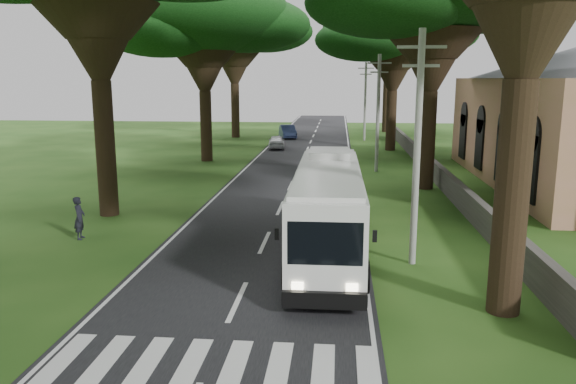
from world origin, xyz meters
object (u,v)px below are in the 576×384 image
Objects in this scene: distant_car_a at (277,142)px; pedestrian at (79,218)px; pole_far at (365,100)px; pole_mid at (378,111)px; coach_bus at (328,208)px; pole_near at (417,145)px; distant_car_b at (288,132)px.

pedestrian is (-4.66, -30.09, 0.22)m from distant_car_a.
pole_far is at bearing -142.25° from distant_car_a.
pole_mid is 19.59m from coach_bus.
coach_bus is 31.69m from distant_car_a.
coach_bus is (-3.00, -19.21, -2.42)m from pole_mid.
distant_car_b is (-8.18, 41.34, -3.45)m from pole_near.
pole_near is at bearing -90.00° from pole_far.
coach_bus is 3.05× the size of distant_car_a.
pole_near reaches higher than distant_car_a.
pole_far is at bearing -28.07° from pedestrian.
distant_car_b is at bearing 170.67° from pole_far.
pole_near reaches higher than distant_car_b.
pole_far is 40.38m from pedestrian.
coach_bus is 6.38× the size of pedestrian.
pole_near is at bearing -90.00° from pole_mid.
distant_car_a is (-8.35, 12.00, -3.53)m from pole_mid.
coach_bus is at bearing 93.73° from distant_car_a.
pedestrian is at bearing -109.92° from distant_car_b.
pole_mid is (0.00, 20.00, 0.00)m from pole_near.
pole_mid is 0.72× the size of coach_bus.
distant_car_b is 39.72m from pedestrian.
pedestrian is at bearing 171.63° from pole_near.
pole_far is at bearing 90.00° from pole_near.
distant_car_b is (0.17, 9.34, 0.08)m from distant_car_a.
pole_far reaches higher than pedestrian.
pedestrian is (-4.83, -39.43, 0.14)m from distant_car_b.
pole_mid is 23.12m from distant_car_b.
pedestrian is (-10.02, 1.12, -0.89)m from coach_bus.
pole_mid is 15.04m from distant_car_a.
pole_near and pole_far have the same top height.
distant_car_b is (-5.19, 40.55, -1.03)m from coach_bus.
coach_bus is (-3.00, 0.79, -2.42)m from pole_near.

